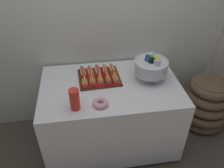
% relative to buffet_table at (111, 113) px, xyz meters
% --- Properties ---
extents(ground_plane, '(10.00, 10.00, 0.00)m').
position_rel_buffet_table_xyz_m(ground_plane, '(0.00, 0.00, -0.41)').
color(ground_plane, '#4C4238').
extents(back_wall, '(6.00, 0.10, 2.60)m').
position_rel_buffet_table_xyz_m(back_wall, '(0.00, 0.50, 0.89)').
color(back_wall, beige).
rests_on(back_wall, ground_plane).
extents(buffet_table, '(1.34, 0.86, 0.78)m').
position_rel_buffet_table_xyz_m(buffet_table, '(0.00, 0.00, 0.00)').
color(buffet_table, silver).
rests_on(buffet_table, ground_plane).
extents(floor_vase, '(0.56, 0.56, 1.20)m').
position_rel_buffet_table_xyz_m(floor_vase, '(1.15, 0.11, -0.11)').
color(floor_vase, brown).
rests_on(floor_vase, ground_plane).
extents(serving_tray, '(0.42, 0.38, 0.01)m').
position_rel_buffet_table_xyz_m(serving_tray, '(-0.10, 0.12, 0.38)').
color(serving_tray, '#472B19').
rests_on(serving_tray, buffet_table).
extents(hot_dog_0, '(0.06, 0.17, 0.05)m').
position_rel_buffet_table_xyz_m(hot_dog_0, '(-0.24, 0.03, 0.40)').
color(hot_dog_0, '#B21414').
rests_on(hot_dog_0, serving_tray).
extents(hot_dog_1, '(0.08, 0.16, 0.06)m').
position_rel_buffet_table_xyz_m(hot_dog_1, '(-0.17, 0.04, 0.41)').
color(hot_dog_1, red).
rests_on(hot_dog_1, serving_tray).
extents(hot_dog_2, '(0.06, 0.16, 0.06)m').
position_rel_buffet_table_xyz_m(hot_dog_2, '(-0.09, 0.04, 0.41)').
color(hot_dog_2, red).
rests_on(hot_dog_2, serving_tray).
extents(hot_dog_3, '(0.06, 0.18, 0.06)m').
position_rel_buffet_table_xyz_m(hot_dog_3, '(-0.02, 0.04, 0.41)').
color(hot_dog_3, '#B21414').
rests_on(hot_dog_3, serving_tray).
extents(hot_dog_4, '(0.08, 0.18, 0.06)m').
position_rel_buffet_table_xyz_m(hot_dog_4, '(0.06, 0.05, 0.41)').
color(hot_dog_4, red).
rests_on(hot_dog_4, serving_tray).
extents(hot_dog_5, '(0.08, 0.19, 0.06)m').
position_rel_buffet_table_xyz_m(hot_dog_5, '(-0.25, 0.20, 0.41)').
color(hot_dog_5, '#B21414').
rests_on(hot_dog_5, serving_tray).
extents(hot_dog_6, '(0.08, 0.19, 0.06)m').
position_rel_buffet_table_xyz_m(hot_dog_6, '(-0.18, 0.20, 0.40)').
color(hot_dog_6, red).
rests_on(hot_dog_6, serving_tray).
extents(hot_dog_7, '(0.08, 0.19, 0.06)m').
position_rel_buffet_table_xyz_m(hot_dog_7, '(-0.10, 0.20, 0.41)').
color(hot_dog_7, red).
rests_on(hot_dog_7, serving_tray).
extents(hot_dog_8, '(0.06, 0.17, 0.06)m').
position_rel_buffet_table_xyz_m(hot_dog_8, '(-0.03, 0.21, 0.41)').
color(hot_dog_8, '#B21414').
rests_on(hot_dog_8, serving_tray).
extents(hot_dog_9, '(0.08, 0.16, 0.06)m').
position_rel_buffet_table_xyz_m(hot_dog_9, '(0.05, 0.21, 0.41)').
color(hot_dog_9, red).
rests_on(hot_dog_9, serving_tray).
extents(punch_bowl, '(0.33, 0.33, 0.25)m').
position_rel_buffet_table_xyz_m(punch_bowl, '(0.40, 0.05, 0.51)').
color(punch_bowl, silver).
rests_on(punch_bowl, buffet_table).
extents(cup_stack, '(0.08, 0.08, 0.19)m').
position_rel_buffet_table_xyz_m(cup_stack, '(-0.34, -0.29, 0.47)').
color(cup_stack, red).
rests_on(cup_stack, buffet_table).
extents(donut, '(0.14, 0.14, 0.04)m').
position_rel_buffet_table_xyz_m(donut, '(-0.13, -0.28, 0.39)').
color(donut, pink).
rests_on(donut, buffet_table).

